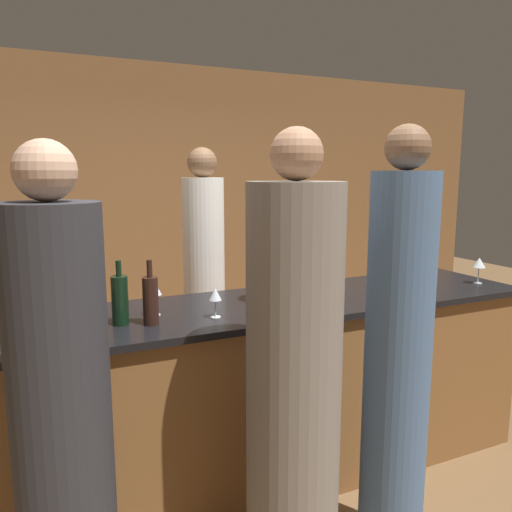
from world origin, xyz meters
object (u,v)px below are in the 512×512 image
at_px(guest_1, 63,433).
at_px(ice_bucket, 269,284).
at_px(guest_0, 294,387).
at_px(guest_2, 397,360).
at_px(wine_bottle_1, 120,299).
at_px(bartender, 204,292).
at_px(wine_bottle_0, 151,300).

distance_m(guest_1, ice_bucket, 1.40).
distance_m(guest_0, guest_2, 0.52).
relative_size(guest_2, wine_bottle_1, 6.30).
relative_size(bartender, guest_0, 1.00).
xyz_separation_m(bartender, wine_bottle_0, (-0.61, -1.02, 0.25)).
bearing_deg(guest_0, ice_bucket, 70.84).
xyz_separation_m(guest_2, ice_bucket, (-0.25, 0.80, 0.21)).
height_order(bartender, wine_bottle_0, bartender).
bearing_deg(guest_0, wine_bottle_1, 130.22).
distance_m(wine_bottle_0, ice_bucket, 0.73).
xyz_separation_m(wine_bottle_0, ice_bucket, (0.71, 0.17, -0.03)).
bearing_deg(wine_bottle_1, bartender, 52.32).
xyz_separation_m(guest_2, wine_bottle_1, (-1.09, 0.69, 0.24)).
distance_m(bartender, wine_bottle_0, 1.21).
bearing_deg(guest_2, wine_bottle_1, 147.80).
relative_size(guest_1, wine_bottle_0, 5.95).
xyz_separation_m(guest_1, wine_bottle_1, (0.31, 0.63, 0.29)).
height_order(guest_1, guest_2, guest_2).
bearing_deg(guest_1, ice_bucket, 32.82).
bearing_deg(wine_bottle_1, guest_1, -116.20).
height_order(bartender, ice_bucket, bartender).
distance_m(bartender, guest_0, 1.64).
distance_m(bartender, guest_1, 1.91).
relative_size(bartender, wine_bottle_0, 6.17).
bearing_deg(bartender, wine_bottle_1, 52.32).
relative_size(guest_0, wine_bottle_0, 6.16).
height_order(bartender, guest_0, bartender).
xyz_separation_m(guest_2, wine_bottle_0, (-0.96, 0.63, 0.24)).
bearing_deg(guest_0, guest_1, 177.22).
height_order(guest_1, wine_bottle_1, guest_1).
height_order(wine_bottle_1, ice_bucket, wine_bottle_1).
distance_m(bartender, guest_2, 1.68).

